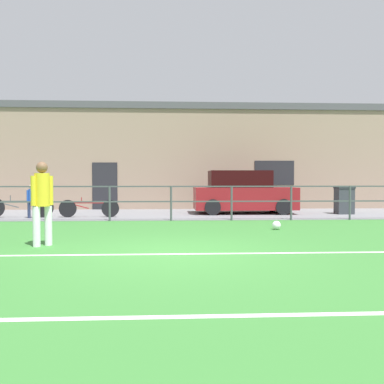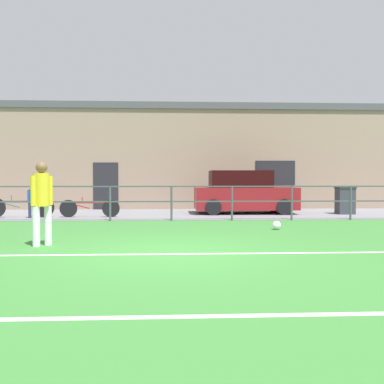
# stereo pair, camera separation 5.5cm
# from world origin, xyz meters

# --- Properties ---
(ground) EXTENTS (60.00, 44.00, 0.04)m
(ground) POSITION_xyz_m (0.00, 0.00, -0.02)
(ground) COLOR #387A33
(field_line_touchline) EXTENTS (36.00, 0.11, 0.00)m
(field_line_touchline) POSITION_xyz_m (0.00, -0.12, 0.00)
(field_line_touchline) COLOR white
(field_line_touchline) RESTS_ON ground
(field_line_hash) EXTENTS (36.00, 0.11, 0.00)m
(field_line_hash) POSITION_xyz_m (0.00, -3.61, 0.00)
(field_line_hash) COLOR white
(field_line_hash) RESTS_ON ground
(pavement_strip) EXTENTS (48.00, 5.00, 0.02)m
(pavement_strip) POSITION_xyz_m (0.00, 8.50, 0.01)
(pavement_strip) COLOR slate
(pavement_strip) RESTS_ON ground
(perimeter_fence) EXTENTS (36.07, 0.07, 1.15)m
(perimeter_fence) POSITION_xyz_m (0.00, 6.00, 0.75)
(perimeter_fence) COLOR #474C51
(perimeter_fence) RESTS_ON ground
(clubhouse_facade) EXTENTS (28.00, 2.56, 4.80)m
(clubhouse_facade) POSITION_xyz_m (0.00, 12.20, 2.41)
(clubhouse_facade) COLOR gray
(clubhouse_facade) RESTS_ON ground
(player_striker) EXTENTS (0.37, 0.36, 1.73)m
(player_striker) POSITION_xyz_m (-2.65, 0.95, 0.98)
(player_striker) COLOR white
(player_striker) RESTS_ON ground
(soccer_ball_match) EXTENTS (0.23, 0.23, 0.23)m
(soccer_ball_match) POSITION_xyz_m (2.85, 3.47, 0.12)
(soccer_ball_match) COLOR white
(soccer_ball_match) RESTS_ON ground
(spectator_child) EXTENTS (0.31, 0.20, 1.16)m
(spectator_child) POSITION_xyz_m (-4.82, 6.99, 0.68)
(spectator_child) COLOR #232D4C
(spectator_child) RESTS_ON pavement_strip
(parked_car_red) EXTENTS (3.94, 1.87, 1.68)m
(parked_car_red) POSITION_xyz_m (2.84, 8.64, 0.81)
(parked_car_red) COLOR maroon
(parked_car_red) RESTS_ON pavement_strip
(bicycle_parked_1) EXTENTS (2.38, 0.04, 0.79)m
(bicycle_parked_1) POSITION_xyz_m (-5.32, 7.20, 0.38)
(bicycle_parked_1) COLOR black
(bicycle_parked_1) RESTS_ON pavement_strip
(bicycle_parked_2) EXTENTS (2.11, 0.04, 0.72)m
(bicycle_parked_2) POSITION_xyz_m (-2.90, 7.20, 0.34)
(bicycle_parked_2) COLOR black
(bicycle_parked_2) RESTS_ON pavement_strip
(trash_bin_0) EXTENTS (0.66, 0.56, 1.06)m
(trash_bin_0) POSITION_xyz_m (6.69, 8.08, 0.56)
(trash_bin_0) COLOR #33383D
(trash_bin_0) RESTS_ON pavement_strip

